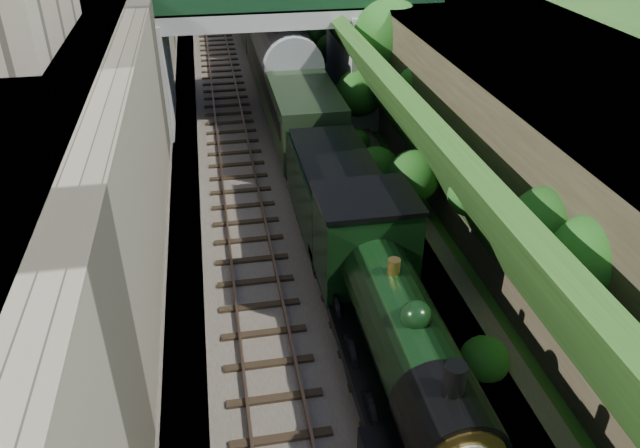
{
  "coord_description": "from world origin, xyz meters",
  "views": [
    {
      "loc": [
        -2.95,
        -8.24,
        12.37
      ],
      "look_at": [
        0.0,
        7.68,
        2.71
      ],
      "focal_mm": 35.0,
      "sensor_mm": 36.0,
      "label": 1
    }
  ],
  "objects_px": {
    "locomotive": "(392,321)",
    "tree": "(390,39)",
    "road_bridge": "(280,40)",
    "tender": "(335,198)"
  },
  "relations": [
    {
      "from": "tree",
      "to": "tender",
      "type": "distance_m",
      "value": 11.34
    },
    {
      "from": "road_bridge",
      "to": "tender",
      "type": "xyz_separation_m",
      "value": [
        0.26,
        -12.78,
        -2.46
      ]
    },
    {
      "from": "road_bridge",
      "to": "locomotive",
      "type": "bearing_deg",
      "value": -89.27
    },
    {
      "from": "tender",
      "to": "tree",
      "type": "bearing_deg",
      "value": 64.45
    },
    {
      "from": "locomotive",
      "to": "tender",
      "type": "xyz_separation_m",
      "value": [
        -0.0,
        7.36,
        -0.27
      ]
    },
    {
      "from": "tree",
      "to": "locomotive",
      "type": "height_order",
      "value": "tree"
    },
    {
      "from": "road_bridge",
      "to": "locomotive",
      "type": "distance_m",
      "value": 20.27
    },
    {
      "from": "locomotive",
      "to": "tree",
      "type": "bearing_deg",
      "value": 74.69
    },
    {
      "from": "road_bridge",
      "to": "tender",
      "type": "height_order",
      "value": "road_bridge"
    },
    {
      "from": "tree",
      "to": "tender",
      "type": "xyz_separation_m",
      "value": [
        -4.71,
        -9.86,
        -3.03
      ]
    }
  ]
}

